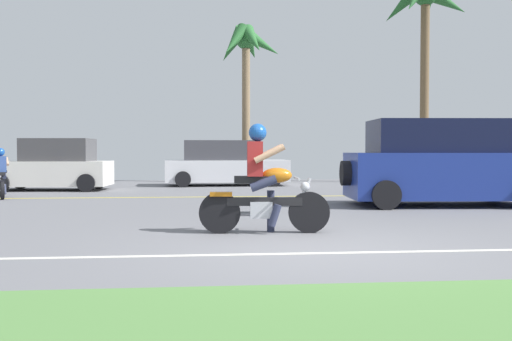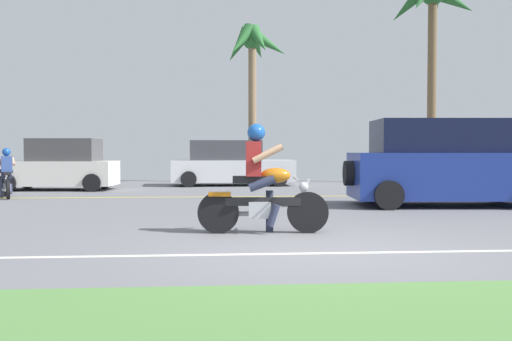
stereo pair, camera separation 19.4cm
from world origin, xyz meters
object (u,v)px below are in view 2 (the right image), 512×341
parked_car_0 (60,166)px  palm_tree_0 (433,11)px  parked_car_1 (230,165)px  palm_tree_1 (253,54)px  motorcyclist_distant (6,177)px  motorcyclist (262,187)px  suv_nearby (446,164)px

parked_car_0 → palm_tree_0: size_ratio=0.46×
parked_car_1 → palm_tree_1: 4.93m
motorcyclist_distant → motorcyclist: bearing=-49.0°
parked_car_0 → motorcyclist_distant: (-0.66, -3.06, -0.20)m
motorcyclist → palm_tree_0: size_ratio=0.25×
palm_tree_1 → motorcyclist: bearing=-93.6°
suv_nearby → parked_car_1: (-4.71, 8.27, -0.20)m
motorcyclist_distant → palm_tree_0: bearing=24.0°
palm_tree_0 → parked_car_0: bearing=-166.3°
parked_car_0 → palm_tree_0: bearing=13.7°
palm_tree_0 → motorcyclist_distant: (-14.31, -6.38, -6.23)m
parked_car_1 → palm_tree_0: palm_tree_0 is taller
motorcyclist → motorcyclist_distant: size_ratio=1.33×
palm_tree_0 → palm_tree_1: (-7.09, 0.77, -1.65)m
palm_tree_0 → motorcyclist: bearing=-120.4°
parked_car_1 → motorcyclist_distant: (-6.24, -5.12, -0.19)m
parked_car_0 → motorcyclist_distant: bearing=-102.2°
suv_nearby → parked_car_1: bearing=119.6°
palm_tree_1 → parked_car_1: bearing=-115.7°
parked_car_1 → suv_nearby: bearing=-60.4°
motorcyclist → suv_nearby: 6.20m
suv_nearby → palm_tree_1: palm_tree_1 is taller
parked_car_1 → palm_tree_1: size_ratio=0.71×
suv_nearby → parked_car_1: 9.52m
motorcyclist → palm_tree_1: (0.91, 14.41, 4.43)m
motorcyclist → parked_car_1: size_ratio=0.45×
motorcyclist_distant → parked_car_1: bearing=39.4°
motorcyclist → palm_tree_0: 16.94m
palm_tree_0 → palm_tree_1: bearing=173.8°
suv_nearby → palm_tree_1: 11.73m
parked_car_0 → motorcyclist: bearing=-61.3°
suv_nearby → parked_car_0: suv_nearby is taller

